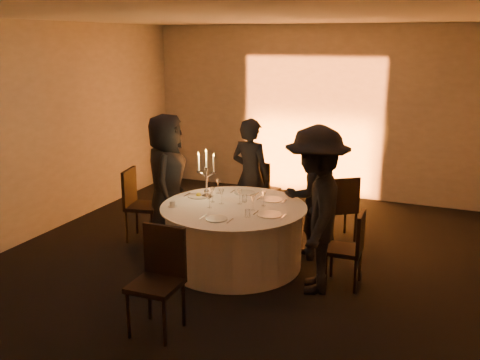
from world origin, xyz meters
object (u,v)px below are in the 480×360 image
at_px(chair_front, 160,273).
at_px(guest_back_right, 312,195).
at_px(guest_right, 316,210).
at_px(guest_back_left, 251,177).
at_px(chair_back_right, 342,205).
at_px(coffee_cup, 173,204).
at_px(banquet_table, 234,235).
at_px(candelabra, 206,180).
at_px(chair_back_left, 261,187).
at_px(chair_left, 138,200).
at_px(guest_left, 167,178).
at_px(chair_right, 351,245).

distance_m(chair_front, guest_back_right, 2.61).
distance_m(guest_back_right, guest_right, 1.13).
bearing_deg(chair_front, guest_back_left, 92.24).
relative_size(chair_back_right, coffee_cup, 8.46).
xyz_separation_m(banquet_table, candelabra, (-0.48, 0.22, 0.61)).
bearing_deg(banquet_table, chair_back_left, 99.61).
distance_m(guest_right, candelabra, 1.66).
height_order(banquet_table, chair_left, chair_left).
relative_size(chair_front, guest_left, 0.57).
distance_m(chair_left, coffee_cup, 1.12).
bearing_deg(chair_left, chair_back_left, -53.62).
distance_m(chair_left, guest_back_right, 2.42).
bearing_deg(banquet_table, chair_back_right, 51.92).
distance_m(chair_right, coffee_cup, 2.18).
distance_m(chair_back_left, chair_back_right, 1.40).
height_order(guest_left, guest_right, guest_right).
xyz_separation_m(banquet_table, chair_right, (1.46, -0.04, 0.11)).
relative_size(chair_front, guest_back_right, 0.66).
bearing_deg(candelabra, chair_right, -7.71).
bearing_deg(chair_front, coffee_cup, 113.24).
xyz_separation_m(chair_left, chair_back_right, (2.64, 1.05, -0.05)).
height_order(chair_right, guest_back_left, guest_back_left).
distance_m(chair_right, guest_back_left, 2.11).
height_order(chair_front, guest_right, guest_right).
bearing_deg(guest_back_left, chair_back_right, -160.24).
height_order(chair_back_right, coffee_cup, chair_back_right).
xyz_separation_m(banquet_table, chair_back_right, (1.05, 1.34, 0.14)).
height_order(banquet_table, candelabra, candelabra).
xyz_separation_m(chair_back_left, chair_right, (1.75, -1.78, -0.04)).
bearing_deg(chair_right, candelabra, -99.40).
height_order(coffee_cup, candelabra, candelabra).
relative_size(banquet_table, chair_back_left, 1.90).
bearing_deg(guest_right, banquet_table, -117.81).
relative_size(guest_left, guest_back_left, 1.06).
bearing_deg(candelabra, coffee_cup, -110.47).
bearing_deg(chair_left, banquet_table, -112.22).
height_order(banquet_table, chair_front, chair_front).
distance_m(banquet_table, chair_front, 1.68).
relative_size(chair_right, guest_left, 0.50).
bearing_deg(chair_right, banquet_table, -93.21).
bearing_deg(guest_back_left, chair_back_left, -72.82).
height_order(chair_left, chair_back_right, chair_left).
xyz_separation_m(banquet_table, chair_back_left, (-0.29, 1.74, 0.15)).
distance_m(chair_left, guest_left, 0.53).
bearing_deg(coffee_cup, guest_back_left, 73.30).
xyz_separation_m(banquet_table, guest_back_right, (0.76, 0.80, 0.40)).
height_order(banquet_table, chair_right, chair_right).
relative_size(guest_right, coffee_cup, 17.04).
bearing_deg(chair_back_left, guest_back_left, 104.43).
distance_m(chair_back_right, guest_back_right, 0.67).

